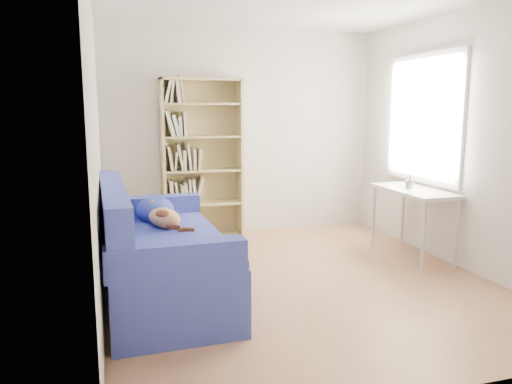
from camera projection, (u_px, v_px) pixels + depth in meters
ground at (297, 280)px, 4.73m from camera, size 4.00×4.00×0.00m
room_shell at (308, 106)px, 4.52m from camera, size 3.54×4.04×2.62m
sofa at (157, 255)px, 4.27m from camera, size 1.01×2.04×1.00m
bookshelf at (202, 166)px, 6.16m from camera, size 0.98×0.31×1.97m
desk at (413, 197)px, 5.40m from camera, size 0.49×1.06×0.75m
pen_cup at (409, 183)px, 5.44m from camera, size 0.08×0.08×0.15m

